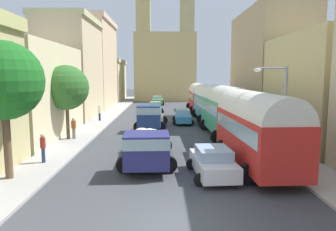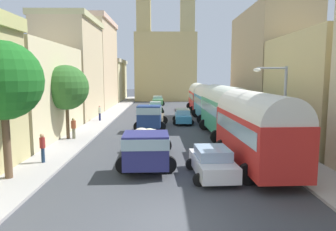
# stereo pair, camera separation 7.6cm
# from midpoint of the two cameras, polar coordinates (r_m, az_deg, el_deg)

# --- Properties ---
(ground_plane) EXTENTS (154.00, 154.00, 0.00)m
(ground_plane) POSITION_cam_midpoint_polar(r_m,az_deg,el_deg) (37.54, -0.27, -0.38)
(ground_plane) COLOR #3F4147
(sidewalk_left) EXTENTS (2.50, 70.00, 0.14)m
(sidewalk_left) POSITION_cam_midpoint_polar(r_m,az_deg,el_deg) (38.14, -11.23, -0.30)
(sidewalk_left) COLOR #A7A3A3
(sidewalk_left) RESTS_ON ground
(sidewalk_right) EXTENTS (2.50, 70.00, 0.14)m
(sidewalk_right) POSITION_cam_midpoint_polar(r_m,az_deg,el_deg) (38.31, 10.63, -0.25)
(sidewalk_right) COLOR #B0ABA4
(sidewalk_right) RESTS_ON ground
(building_left_1) EXTENTS (5.71, 12.09, 7.51)m
(building_left_1) POSITION_cam_midpoint_polar(r_m,az_deg,el_deg) (27.45, -24.45, 3.97)
(building_left_1) COLOR beige
(building_left_1) RESTS_ON ground
(building_left_2) EXTENTS (6.04, 10.39, 11.66)m
(building_left_2) POSITION_cam_midpoint_polar(r_m,az_deg,el_deg) (38.68, -17.36, 8.21)
(building_left_2) COLOR beige
(building_left_2) RESTS_ON ground
(building_left_3) EXTENTS (5.63, 12.81, 13.56)m
(building_left_3) POSITION_cam_midpoint_polar(r_m,az_deg,el_deg) (50.15, -13.35, 9.17)
(building_left_3) COLOR beige
(building_left_3) RESTS_ON ground
(building_left_4) EXTENTS (5.77, 12.56, 8.08)m
(building_left_4) POSITION_cam_midpoint_polar(r_m,az_deg,el_deg) (63.38, -10.73, 6.35)
(building_left_4) COLOR beige
(building_left_4) RESTS_ON ground
(building_right_1) EXTENTS (5.95, 10.58, 8.00)m
(building_right_1) POSITION_cam_midpoint_polar(r_m,az_deg,el_deg) (25.57, 26.90, 4.18)
(building_right_1) COLOR tan
(building_right_1) RESTS_ON ground
(building_right_2) EXTENTS (5.56, 13.36, 12.07)m
(building_right_2) POSITION_cam_midpoint_polar(r_m,az_deg,el_deg) (36.83, 17.81, 8.53)
(building_right_2) COLOR tan
(building_right_2) RESTS_ON ground
(distant_church) EXTENTS (12.00, 6.75, 22.47)m
(distant_church) POSITION_cam_midpoint_polar(r_m,az_deg,el_deg) (63.09, -0.56, 9.86)
(distant_church) COLOR tan
(distant_church) RESTS_ON ground
(parked_bus_0) EXTENTS (3.55, 8.69, 4.19)m
(parked_bus_0) POSITION_cam_midpoint_polar(r_m,az_deg,el_deg) (17.66, 15.66, -1.92)
(parked_bus_0) COLOR red
(parked_bus_0) RESTS_ON ground
(parked_bus_1) EXTENTS (3.42, 9.16, 4.21)m
(parked_bus_1) POSITION_cam_midpoint_polar(r_m,az_deg,el_deg) (26.33, 10.09, 1.32)
(parked_bus_1) COLOR #379C71
(parked_bus_1) RESTS_ON ground
(parked_bus_2) EXTENTS (3.25, 8.87, 3.98)m
(parked_bus_2) POSITION_cam_midpoint_polar(r_m,az_deg,el_deg) (35.18, 7.29, 2.65)
(parked_bus_2) COLOR teal
(parked_bus_2) RESTS_ON ground
(parked_bus_3) EXTENTS (3.28, 8.35, 3.93)m
(parked_bus_3) POSITION_cam_midpoint_polar(r_m,az_deg,el_deg) (44.08, 5.62, 3.57)
(parked_bus_3) COLOR red
(parked_bus_3) RESTS_ON ground
(cargo_truck_0) EXTENTS (3.31, 7.59, 2.15)m
(cargo_truck_0) POSITION_cam_midpoint_polar(r_m,az_deg,el_deg) (17.62, -3.96, -5.55)
(cargo_truck_0) COLOR navy
(cargo_truck_0) RESTS_ON ground
(cargo_truck_1) EXTENTS (3.17, 6.81, 2.38)m
(cargo_truck_1) POSITION_cam_midpoint_polar(r_m,az_deg,el_deg) (29.40, -3.23, -0.18)
(cargo_truck_1) COLOR navy
(cargo_truck_1) RESTS_ON ground
(car_0) EXTENTS (2.37, 3.76, 1.52)m
(car_0) POSITION_cam_midpoint_polar(r_m,az_deg,el_deg) (42.24, -2.42, 1.53)
(car_0) COLOR #4F8C51
(car_0) RESTS_ON ground
(car_1) EXTENTS (2.38, 4.17, 1.53)m
(car_1) POSITION_cam_midpoint_polar(r_m,az_deg,el_deg) (53.45, -2.00, 2.77)
(car_1) COLOR #4F9D5A
(car_1) RESTS_ON ground
(car_2) EXTENTS (2.52, 4.17, 1.49)m
(car_2) POSITION_cam_midpoint_polar(r_m,az_deg,el_deg) (15.91, 8.11, -8.44)
(car_2) COLOR silver
(car_2) RESTS_ON ground
(car_3) EXTENTS (2.22, 4.39, 1.53)m
(car_3) POSITION_cam_midpoint_polar(r_m,az_deg,el_deg) (32.95, 2.65, -0.13)
(car_3) COLOR #4197C7
(car_3) RESTS_ON ground
(pedestrian_0) EXTENTS (0.43, 0.43, 1.79)m
(pedestrian_0) POSITION_cam_midpoint_polar(r_m,az_deg,el_deg) (34.87, -12.47, 0.54)
(pedestrian_0) COLOR #191F47
(pedestrian_0) RESTS_ON ground
(pedestrian_1) EXTENTS (0.38, 0.38, 1.80)m
(pedestrian_1) POSITION_cam_midpoint_polar(r_m,az_deg,el_deg) (19.11, -21.99, -5.32)
(pedestrian_1) COLOR #1F334F
(pedestrian_1) RESTS_ON ground
(pedestrian_2) EXTENTS (0.41, 0.41, 1.77)m
(pedestrian_2) POSITION_cam_midpoint_polar(r_m,az_deg,el_deg) (25.43, -16.93, -2.14)
(pedestrian_2) COLOR #716E56
(pedestrian_2) RESTS_ON ground
(streetlamp_near) EXTENTS (1.95, 0.28, 5.57)m
(streetlamp_near) POSITION_cam_midpoint_polar(r_m,az_deg,el_deg) (18.88, 19.63, 1.92)
(streetlamp_near) COLOR gray
(streetlamp_near) RESTS_ON ground
(roadside_tree_0) EXTENTS (3.71, 3.71, 6.69)m
(roadside_tree_0) POSITION_cam_midpoint_polar(r_m,az_deg,el_deg) (16.48, -28.01, 5.58)
(roadside_tree_0) COLOR brown
(roadside_tree_0) RESTS_ON ground
(roadside_tree_1) EXTENTS (3.45, 3.45, 5.86)m
(roadside_tree_1) POSITION_cam_midpoint_polar(r_m,az_deg,el_deg) (25.29, -18.18, 4.85)
(roadside_tree_1) COLOR brown
(roadside_tree_1) RESTS_ON ground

